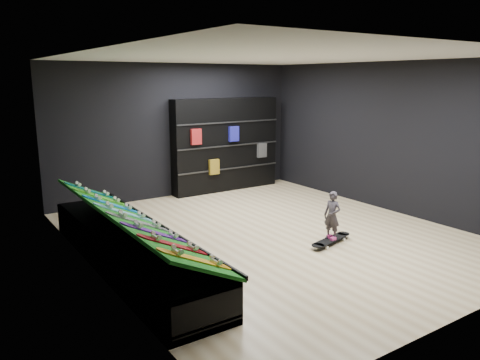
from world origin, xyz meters
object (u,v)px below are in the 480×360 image
floor_skateboard (331,241)px  child (332,225)px  back_shelving (226,145)px  display_rack (129,251)px

floor_skateboard → child: 0.28m
back_shelving → child: 4.35m
display_rack → child: size_ratio=9.42×
display_rack → child: child is taller
back_shelving → child: back_shelving is taller
child → floor_skateboard: bearing=166.6°
back_shelving → floor_skateboard: (-0.62, -4.24, -1.06)m
display_rack → back_shelving: back_shelving is taller
floor_skateboard → child: bearing=-103.6°
display_rack → floor_skateboard: size_ratio=4.59×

